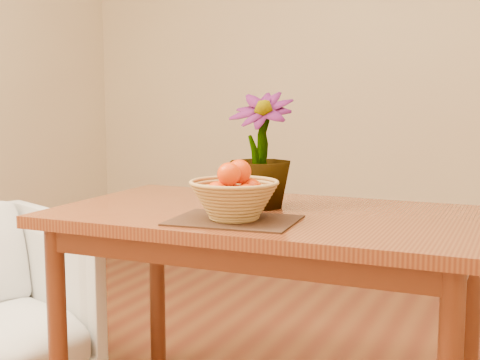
% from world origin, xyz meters
% --- Properties ---
extents(wall_back, '(4.00, 0.02, 2.70)m').
position_xyz_m(wall_back, '(0.00, 2.25, 1.35)').
color(wall_back, beige).
rests_on(wall_back, floor).
extents(table, '(1.40, 0.80, 0.75)m').
position_xyz_m(table, '(0.00, 0.30, 0.66)').
color(table, brown).
rests_on(table, floor).
extents(placemat, '(0.40, 0.31, 0.01)m').
position_xyz_m(placemat, '(-0.03, 0.10, 0.75)').
color(placemat, '#381E14').
rests_on(placemat, table).
extents(wicker_basket, '(0.27, 0.27, 0.11)m').
position_xyz_m(wicker_basket, '(-0.03, 0.10, 0.81)').
color(wicker_basket, tan).
rests_on(wicker_basket, placemat).
extents(orange_pile, '(0.17, 0.18, 0.13)m').
position_xyz_m(orange_pile, '(-0.03, 0.10, 0.86)').
color(orange_pile, '#D54303').
rests_on(orange_pile, wicker_basket).
extents(potted_plant, '(0.23, 0.23, 0.39)m').
position_xyz_m(potted_plant, '(-0.05, 0.36, 0.95)').
color(potted_plant, '#194A15').
rests_on(potted_plant, table).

